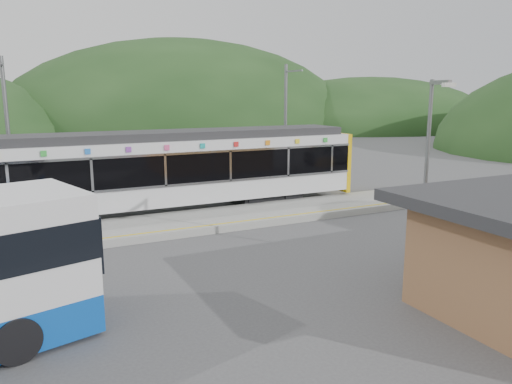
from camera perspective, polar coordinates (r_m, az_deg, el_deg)
name	(u,v)px	position (r m, az deg, el deg)	size (l,w,h in m)	color
ground	(234,245)	(18.21, -2.53, -6.13)	(120.00, 120.00, 0.00)	#4C4C4F
hills	(303,202)	(25.55, 5.39, -1.10)	(146.00, 149.00, 26.00)	#1E3D19
platform	(202,221)	(21.12, -6.17, -3.32)	(26.00, 3.20, 0.30)	#9E9E99
yellow_line	(214,225)	(19.90, -4.88, -3.73)	(26.00, 0.10, 0.01)	yellow
train	(146,170)	(22.81, -12.51, 2.47)	(20.44, 3.01, 3.74)	black
catenary_mast_west	(8,135)	(24.54, -26.45, 5.90)	(0.18, 1.80, 7.00)	slate
catenary_mast_east	(286,126)	(28.25, 3.42, 7.59)	(0.18, 1.80, 7.00)	slate
lamp_post	(430,158)	(16.24, 19.28, 3.74)	(0.38, 1.07, 5.84)	slate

